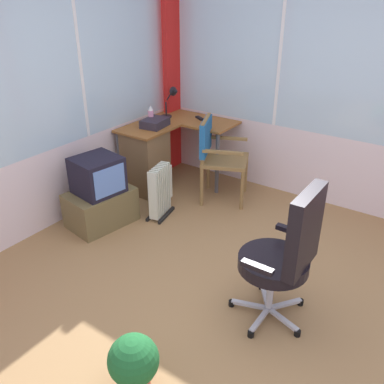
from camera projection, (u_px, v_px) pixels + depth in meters
The scene contains 14 objects.
ground at pixel (229, 320), 3.11m from camera, with size 5.35×5.31×0.06m, color #977146.
north_window_panel at pixel (16, 94), 3.59m from camera, with size 4.35×0.07×2.72m.
east_window_panel at pixel (347, 80), 4.10m from camera, with size 0.07×4.31×2.72m.
curtain_corner at pixel (173, 65), 5.06m from camera, with size 0.31×0.07×2.62m, color red.
desk at pixel (149, 157), 4.82m from camera, with size 1.12×1.02×0.76m.
desk_lamp at pixel (173, 97), 4.97m from camera, with size 0.23×0.20×0.36m.
tv_remote at pixel (200, 118), 4.97m from camera, with size 0.04×0.15×0.02m, color black.
spray_bottle at pixel (151, 115), 4.76m from camera, with size 0.06×0.06×0.22m.
paper_tray at pixel (155, 123), 4.70m from camera, with size 0.30×0.23×0.09m, color #2D2732.
wooden_armchair at pixel (214, 149), 4.55m from camera, with size 0.63×0.63×0.93m.
office_chair at pixel (287, 251), 2.82m from camera, with size 0.60×0.58×1.08m.
tv_on_stand at pixel (100, 195), 4.16m from camera, with size 0.70×0.54×0.72m.
space_heater at pixel (161, 190), 4.34m from camera, with size 0.41×0.24×0.56m.
potted_plant at pixel (134, 363), 2.46m from camera, with size 0.31×0.31×0.40m.
Camera 1 is at (-2.08, -1.10, 2.24)m, focal length 39.02 mm.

